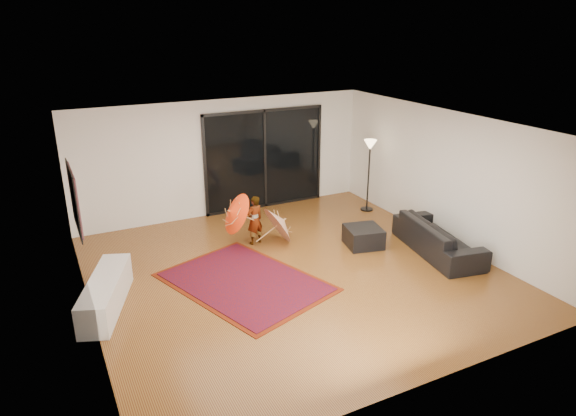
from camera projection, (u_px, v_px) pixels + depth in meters
floor at (294, 272)px, 9.44m from camera, size 7.00×7.00×0.00m
ceiling at (294, 126)px, 8.51m from camera, size 7.00×7.00×0.00m
wall_back at (225, 158)px, 11.91m from camera, size 7.00×0.00×7.00m
wall_front at (430, 292)px, 6.05m from camera, size 7.00×0.00×7.00m
wall_left at (82, 239)px, 7.50m from camera, size 0.00×7.00×7.00m
wall_right at (446, 177)px, 10.46m from camera, size 0.00×7.00×7.00m
sliding_door at (265, 159)px, 12.36m from camera, size 3.06×0.07×2.40m
painting at (74, 199)px, 8.25m from camera, size 0.04×1.28×1.08m
media_console at (106, 293)px, 8.19m from camera, size 1.11×1.90×0.52m
speaker at (105, 292)px, 8.40m from camera, size 0.36×0.36×0.33m
persian_rug at (245, 282)px, 9.06m from camera, size 2.85×3.36×0.02m
sofa at (438, 237)px, 10.14m from camera, size 1.25×2.33×0.65m
ottoman at (363, 237)px, 10.48m from camera, size 0.83×0.83×0.40m
floor_lamp at (370, 155)px, 12.05m from camera, size 0.30×0.30×1.73m
child at (255, 220)px, 10.47m from camera, size 0.43×0.33×1.03m
parasol_orange at (230, 215)px, 10.12m from camera, size 0.56×0.85×0.88m
parasol_white at (284, 218)px, 10.61m from camera, size 0.59×0.86×0.94m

